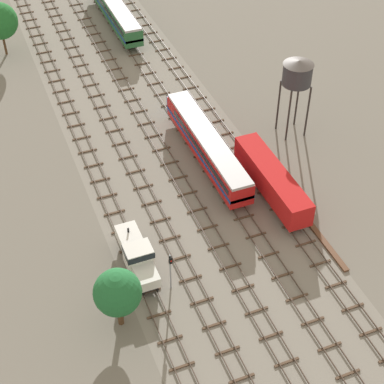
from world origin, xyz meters
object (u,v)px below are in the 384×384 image
object	(u,v)px
freight_boxcar_centre_right_near	(272,179)
signal_post_nearest	(170,268)
shunter_loco_far_left_nearest	(137,255)
diesel_railcar_centre_mid	(207,145)
passenger_coach_centre_midfar	(114,9)
water_tower	(297,74)

from	to	relation	value
freight_boxcar_centre_right_near	signal_post_nearest	world-z (taller)	signal_post_nearest
shunter_loco_far_left_nearest	freight_boxcar_centre_right_near	distance (m)	18.12
signal_post_nearest	diesel_railcar_centre_mid	bearing A→B (deg)	57.30
passenger_coach_centre_midfar	water_tower	size ratio (longest dim) A/B	2.11
diesel_railcar_centre_mid	passenger_coach_centre_midfar	distance (m)	39.73
freight_boxcar_centre_right_near	passenger_coach_centre_midfar	distance (m)	48.30
passenger_coach_centre_midfar	signal_post_nearest	world-z (taller)	signal_post_nearest
shunter_loco_far_left_nearest	diesel_railcar_centre_mid	bearing A→B (deg)	45.50
passenger_coach_centre_midfar	water_tower	bearing A→B (deg)	-71.82
diesel_railcar_centre_mid	signal_post_nearest	world-z (taller)	signal_post_nearest
freight_boxcar_centre_right_near	water_tower	world-z (taller)	water_tower
water_tower	signal_post_nearest	world-z (taller)	water_tower
freight_boxcar_centre_right_near	passenger_coach_centre_midfar	world-z (taller)	passenger_coach_centre_midfar
shunter_loco_far_left_nearest	diesel_railcar_centre_mid	world-z (taller)	diesel_railcar_centre_mid
water_tower	signal_post_nearest	size ratio (longest dim) A/B	2.21
diesel_railcar_centre_mid	signal_post_nearest	size ratio (longest dim) A/B	4.35
shunter_loco_far_left_nearest	passenger_coach_centre_midfar	xyz separation A→B (m)	(13.07, 53.03, 0.60)
diesel_railcar_centre_mid	water_tower	distance (m)	13.97
freight_boxcar_centre_right_near	diesel_railcar_centre_mid	size ratio (longest dim) A/B	0.68
passenger_coach_centre_midfar	shunter_loco_far_left_nearest	bearing A→B (deg)	-103.85
signal_post_nearest	shunter_loco_far_left_nearest	bearing A→B (deg)	120.72
water_tower	passenger_coach_centre_midfar	bearing A→B (deg)	108.18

